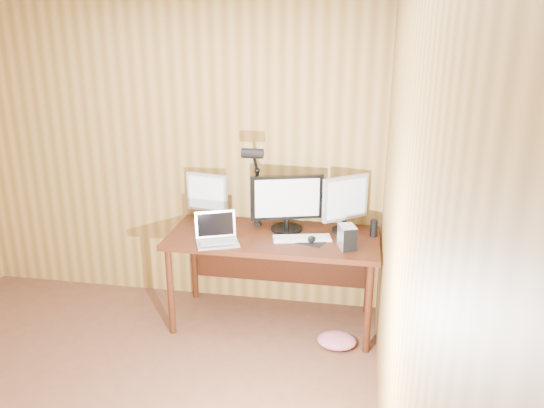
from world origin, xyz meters
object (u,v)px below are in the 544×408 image
(laptop, at_px, (217,235))
(phone, at_px, (233,245))
(monitor_left, at_px, (207,196))
(speaker, at_px, (374,228))
(desk, at_px, (275,246))
(monitor_center, at_px, (287,202))
(hard_drive, at_px, (347,237))
(monitor_right, at_px, (345,202))
(desk_lamp, at_px, (255,175))
(keyboard, at_px, (302,238))
(mouse, at_px, (312,239))

(laptop, height_order, phone, laptop)
(monitor_left, distance_m, speaker, 1.34)
(laptop, height_order, speaker, laptop)
(desk, height_order, monitor_center, monitor_center)
(monitor_left, relative_size, phone, 3.91)
(hard_drive, bearing_deg, speaker, 34.68)
(monitor_right, xyz_separation_m, desk_lamp, (-0.69, -0.06, 0.20))
(keyboard, bearing_deg, laptop, 179.86)
(phone, bearing_deg, desk_lamp, 86.85)
(speaker, bearing_deg, laptop, -164.95)
(hard_drive, bearing_deg, mouse, 145.64)
(monitor_center, height_order, hard_drive, monitor_center)
(monitor_center, bearing_deg, hard_drive, -46.89)
(monitor_right, bearing_deg, mouse, -169.29)
(monitor_right, height_order, laptop, monitor_right)
(hard_drive, bearing_deg, monitor_right, 76.69)
(desk, distance_m, hard_drive, 0.64)
(monitor_right, height_order, phone, monitor_right)
(monitor_right, xyz_separation_m, phone, (-0.78, -0.43, -0.23))
(keyboard, bearing_deg, desk_lamp, 143.84)
(monitor_left, height_order, speaker, monitor_left)
(desk, bearing_deg, hard_drive, -21.04)
(desk_lamp, bearing_deg, phone, -94.38)
(mouse, relative_size, phone, 1.03)
(monitor_left, height_order, hard_drive, monitor_left)
(monitor_left, distance_m, monitor_right, 1.10)
(monitor_right, xyz_separation_m, speaker, (0.22, -0.06, -0.17))
(phone, xyz_separation_m, desk_lamp, (0.09, 0.37, 0.43))
(desk, bearing_deg, keyboard, -26.80)
(keyboard, height_order, speaker, speaker)
(desk, bearing_deg, mouse, -25.96)
(monitor_right, xyz_separation_m, keyboard, (-0.30, -0.22, -0.23))
(keyboard, distance_m, phone, 0.53)
(laptop, distance_m, desk_lamp, 0.54)
(desk, relative_size, monitor_right, 3.61)
(desk, distance_m, desk_lamp, 0.58)
(laptop, xyz_separation_m, keyboard, (0.62, 0.15, -0.04))
(phone, distance_m, speaker, 1.08)
(laptop, distance_m, mouse, 0.70)
(mouse, relative_size, desk_lamp, 0.15)
(monitor_center, distance_m, monitor_right, 0.45)
(desk, relative_size, hard_drive, 8.95)
(keyboard, bearing_deg, monitor_right, 22.44)
(monitor_right, relative_size, mouse, 4.19)
(monitor_center, distance_m, phone, 0.56)
(phone, height_order, desk_lamp, desk_lamp)
(phone, bearing_deg, keyboard, 34.41)
(monitor_left, height_order, desk_lamp, desk_lamp)
(monitor_center, xyz_separation_m, keyboard, (0.14, -0.18, -0.22))
(monitor_left, bearing_deg, hard_drive, -5.43)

